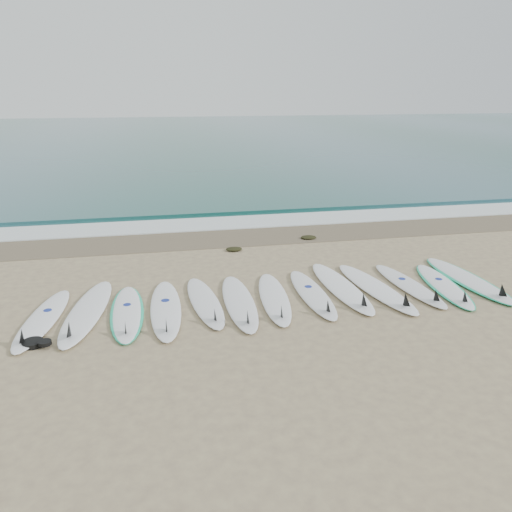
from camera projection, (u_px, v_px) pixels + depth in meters
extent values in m
plane|color=#9A8664|center=(275.00, 298.00, 9.42)|extent=(120.00, 120.00, 0.00)
cube|color=#225658|center=(180.00, 137.00, 39.58)|extent=(120.00, 55.00, 0.03)
cube|color=brown|center=(239.00, 237.00, 13.22)|extent=(120.00, 1.80, 0.01)
cube|color=silver|center=(231.00, 223.00, 14.52)|extent=(120.00, 1.40, 0.04)
cube|color=#225658|center=(224.00, 210.00, 15.90)|extent=(120.00, 1.00, 0.10)
ellipsoid|color=white|center=(43.00, 318.00, 8.48)|extent=(0.84, 2.52, 0.08)
cone|color=black|center=(22.00, 336.00, 7.58)|extent=(0.24, 0.29, 0.26)
cylinder|color=navy|center=(48.00, 310.00, 8.69)|extent=(0.16, 0.16, 0.01)
ellipsoid|color=white|center=(87.00, 311.00, 8.76)|extent=(0.97, 2.85, 0.09)
cone|color=black|center=(69.00, 329.00, 7.74)|extent=(0.28, 0.33, 0.30)
ellipsoid|color=white|center=(127.00, 312.00, 8.73)|extent=(0.56, 2.40, 0.08)
ellipsoid|color=#1EC790|center=(127.00, 312.00, 8.73)|extent=(0.64, 2.42, 0.06)
cone|color=black|center=(125.00, 327.00, 7.88)|extent=(0.21, 0.26, 0.25)
cylinder|color=navy|center=(127.00, 305.00, 8.93)|extent=(0.14, 0.14, 0.01)
ellipsoid|color=white|center=(166.00, 308.00, 8.86)|extent=(0.57, 2.61, 0.08)
cone|color=black|center=(166.00, 324.00, 7.93)|extent=(0.22, 0.28, 0.28)
cylinder|color=navy|center=(165.00, 300.00, 9.08)|extent=(0.15, 0.15, 0.01)
ellipsoid|color=white|center=(205.00, 301.00, 9.15)|extent=(0.73, 2.46, 0.08)
cone|color=black|center=(215.00, 314.00, 8.31)|extent=(0.23, 0.28, 0.26)
ellipsoid|color=white|center=(239.00, 302.00, 9.14)|extent=(0.58, 2.62, 0.08)
cone|color=black|center=(248.00, 316.00, 8.20)|extent=(0.23, 0.28, 0.28)
ellipsoid|color=white|center=(274.00, 297.00, 9.33)|extent=(0.75, 2.52, 0.08)
cone|color=black|center=(282.00, 311.00, 8.42)|extent=(0.23, 0.28, 0.26)
ellipsoid|color=white|center=(312.00, 293.00, 9.51)|extent=(0.52, 2.47, 0.08)
cone|color=black|center=(328.00, 306.00, 8.63)|extent=(0.21, 0.26, 0.26)
cylinder|color=navy|center=(308.00, 287.00, 9.72)|extent=(0.14, 0.14, 0.01)
ellipsoid|color=white|center=(341.00, 287.00, 9.81)|extent=(0.70, 2.79, 0.09)
cone|color=black|center=(364.00, 299.00, 8.83)|extent=(0.25, 0.31, 0.29)
ellipsoid|color=white|center=(375.00, 287.00, 9.77)|extent=(0.92, 2.79, 0.09)
cone|color=black|center=(406.00, 300.00, 8.82)|extent=(0.27, 0.32, 0.29)
ellipsoid|color=silver|center=(408.00, 285.00, 9.92)|extent=(0.70, 2.47, 0.08)
cone|color=black|center=(436.00, 295.00, 9.06)|extent=(0.23, 0.28, 0.26)
cylinder|color=navy|center=(402.00, 279.00, 10.12)|extent=(0.15, 0.15, 0.01)
ellipsoid|color=white|center=(443.00, 285.00, 9.91)|extent=(0.80, 2.45, 0.08)
ellipsoid|color=#1EC790|center=(443.00, 285.00, 9.91)|extent=(0.89, 2.48, 0.06)
cone|color=black|center=(465.00, 296.00, 9.03)|extent=(0.23, 0.28, 0.26)
cylinder|color=navy|center=(439.00, 279.00, 10.11)|extent=(0.16, 0.16, 0.01)
ellipsoid|color=white|center=(467.00, 279.00, 10.20)|extent=(0.71, 2.74, 0.09)
ellipsoid|color=#1EC790|center=(467.00, 279.00, 10.20)|extent=(0.80, 2.77, 0.06)
cone|color=black|center=(502.00, 290.00, 9.24)|extent=(0.24, 0.30, 0.29)
ellipsoid|color=black|center=(234.00, 249.00, 12.11)|extent=(0.39, 0.31, 0.08)
ellipsoid|color=black|center=(309.00, 237.00, 13.05)|extent=(0.41, 0.32, 0.08)
cylinder|color=black|center=(33.00, 343.00, 7.66)|extent=(0.32, 0.32, 0.08)
cylinder|color=black|center=(45.00, 343.00, 7.60)|extent=(0.20, 0.20, 0.06)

